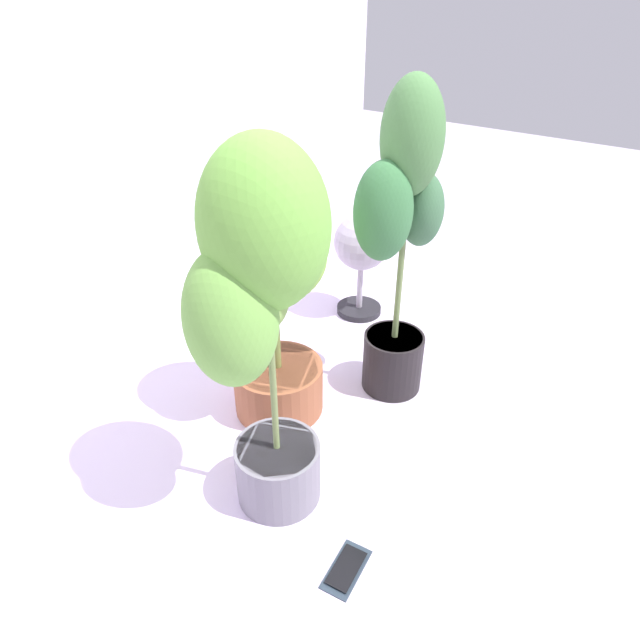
{
  "coord_description": "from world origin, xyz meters",
  "views": [
    {
      "loc": [
        -1.02,
        -0.79,
        1.18
      ],
      "look_at": [
        0.01,
        -0.03,
        0.38
      ],
      "focal_mm": 30.87,
      "sensor_mm": 36.0,
      "label": 1
    }
  ],
  "objects_px": {
    "potted_plant_center": "(271,307)",
    "floor_fan": "(362,248)",
    "cell_phone": "(346,569)",
    "potted_plant_front_left": "(259,306)",
    "potted_plant_front_right": "(401,238)"
  },
  "relations": [
    {
      "from": "potted_plant_center",
      "to": "floor_fan",
      "type": "xyz_separation_m",
      "value": [
        0.66,
        0.11,
        -0.09
      ]
    },
    {
      "from": "potted_plant_center",
      "to": "potted_plant_front_right",
      "type": "height_order",
      "value": "potted_plant_front_right"
    },
    {
      "from": "potted_plant_front_left",
      "to": "potted_plant_front_right",
      "type": "bearing_deg",
      "value": -1.18
    },
    {
      "from": "cell_phone",
      "to": "floor_fan",
      "type": "relative_size",
      "value": 0.36
    },
    {
      "from": "potted_plant_front_right",
      "to": "floor_fan",
      "type": "relative_size",
      "value": 2.33
    },
    {
      "from": "floor_fan",
      "to": "potted_plant_front_right",
      "type": "bearing_deg",
      "value": -68.51
    },
    {
      "from": "cell_phone",
      "to": "potted_plant_center",
      "type": "bearing_deg",
      "value": -41.36
    },
    {
      "from": "potted_plant_front_left",
      "to": "potted_plant_center",
      "type": "bearing_deg",
      "value": 38.39
    },
    {
      "from": "cell_phone",
      "to": "floor_fan",
      "type": "distance_m",
      "value": 1.2
    },
    {
      "from": "floor_fan",
      "to": "cell_phone",
      "type": "bearing_deg",
      "value": -81.69
    },
    {
      "from": "potted_plant_front_left",
      "to": "potted_plant_front_right",
      "type": "height_order",
      "value": "potted_plant_front_right"
    },
    {
      "from": "potted_plant_center",
      "to": "potted_plant_front_left",
      "type": "bearing_deg",
      "value": -141.61
    },
    {
      "from": "potted_plant_front_right",
      "to": "potted_plant_front_left",
      "type": "bearing_deg",
      "value": 178.82
    },
    {
      "from": "potted_plant_front_left",
      "to": "floor_fan",
      "type": "distance_m",
      "value": 1.04
    },
    {
      "from": "potted_plant_front_left",
      "to": "potted_plant_front_right",
      "type": "xyz_separation_m",
      "value": [
        0.59,
        -0.01,
        -0.05
      ]
    }
  ]
}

